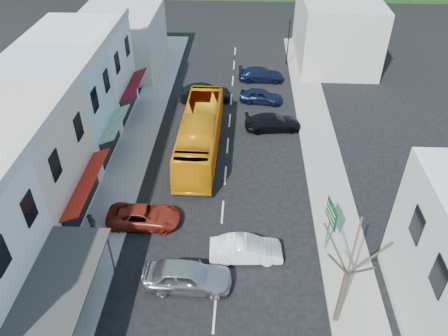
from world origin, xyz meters
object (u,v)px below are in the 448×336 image
bus (200,135)px  car_white (246,250)px  street_tree (347,274)px  car_silver (187,278)px  traffic_signal (288,42)px  pedestrian_left (93,227)px  car_red (144,216)px  direction_sign (329,228)px

bus → car_white: bus is taller
car_white → street_tree: 6.92m
car_silver → traffic_signal: size_ratio=0.85×
pedestrian_left → traffic_signal: traffic_signal is taller
car_silver → car_red: bearing=35.9°
street_tree → traffic_signal: size_ratio=1.45×
car_red → street_tree: street_tree is taller
direction_sign → street_tree: size_ratio=0.50×
pedestrian_left → car_white: bearing=-97.2°
car_white → traffic_signal: 28.67m
bus → car_red: bearing=-107.9°
car_red → direction_sign: (11.40, -1.72, 1.17)m
car_silver → bus: bearing=2.9°
car_white → car_silver: bearing=121.1°
direction_sign → traffic_signal: size_ratio=0.73×
direction_sign → street_tree: street_tree is taller
direction_sign → traffic_signal: bearing=82.1°
pedestrian_left → direction_sign: size_ratio=0.45×
car_silver → traffic_signal: 31.47m
traffic_signal → bus: bearing=67.6°
pedestrian_left → traffic_signal: 30.45m
car_red → direction_sign: direction_sign is taller
car_red → car_white: bearing=-111.8°
car_white → pedestrian_left: size_ratio=2.59×
car_white → street_tree: size_ratio=0.59×
car_silver → street_tree: size_ratio=0.59×
street_tree → traffic_signal: street_tree is taller
bus → car_silver: bearing=-86.9°
bus → street_tree: street_tree is taller
pedestrian_left → car_red: bearing=-63.6°
car_white → car_red: bearing=65.1°
direction_sign → car_silver: bearing=-168.1°
car_red → direction_sign: 11.59m
pedestrian_left → street_tree: bearing=-110.6°
direction_sign → traffic_signal: traffic_signal is taller
bus → car_red: bus is taller
car_silver → pedestrian_left: (-6.23, 3.36, 0.30)m
car_red → traffic_signal: traffic_signal is taller
street_tree → traffic_signal: 32.39m
bus → street_tree: 17.38m
bus → pedestrian_left: size_ratio=6.82×
car_red → direction_sign: size_ratio=1.23×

